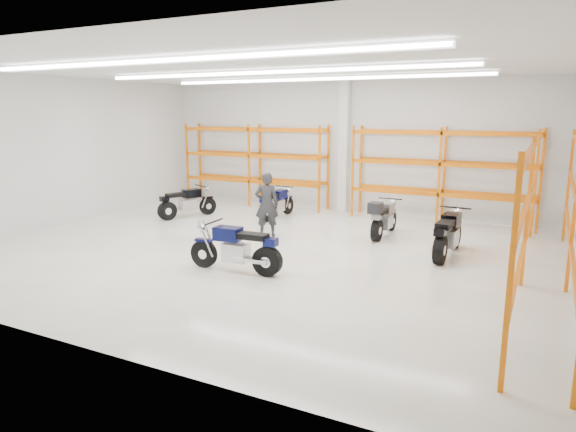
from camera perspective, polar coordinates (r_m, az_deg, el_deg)
The scene contains 12 objects.
ground at distance 13.11m, azimuth -3.10°, elevation -3.74°, with size 14.00×14.00×0.00m, color beige.
room_shell at distance 12.67m, azimuth -3.20°, elevation 10.76°, with size 14.02×12.02×4.51m.
motorcycle_main at distance 11.20m, azimuth -5.48°, elevation -3.73°, with size 2.22×0.74×1.09m.
motorcycle_back_a at distance 17.23m, azimuth -11.37°, elevation 1.39°, with size 1.05×1.97×1.03m.
motorcycle_back_b at distance 16.82m, azimuth -1.38°, elevation 1.32°, with size 0.68×2.05×1.00m.
motorcycle_back_c at distance 14.50m, azimuth 10.49°, elevation -0.30°, with size 0.68×2.13×1.10m.
motorcycle_back_d at distance 12.90m, azimuth 17.32°, elevation -2.09°, with size 0.76×2.30×1.13m.
standing_man at distance 14.32m, azimuth -2.38°, elevation 1.29°, with size 0.66×0.43×1.81m, color black.
structural_column at distance 17.96m, azimuth 6.25°, elevation 7.63°, with size 0.32×0.32×4.50m, color white.
pallet_racking_back_left at distance 19.17m, azimuth -3.75°, elevation 6.52°, with size 5.67×0.87×3.00m.
pallet_racking_back_right at distance 16.76m, azimuth 16.76°, elevation 5.35°, with size 5.67×0.87×3.00m.
pallet_racking_side at distance 11.05m, azimuth 27.29°, elevation 1.74°, with size 0.87×9.07×3.00m.
Camera 1 is at (6.37, -10.93, 3.44)m, focal length 32.00 mm.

